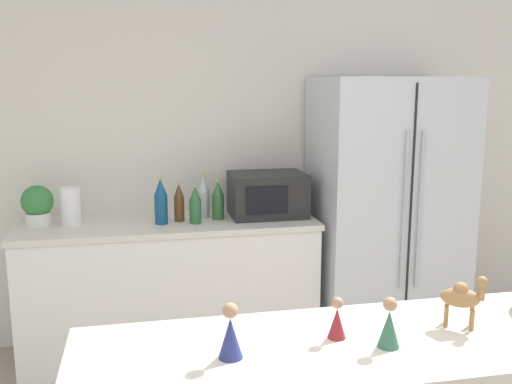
{
  "coord_description": "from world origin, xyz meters",
  "views": [
    {
      "loc": [
        -0.59,
        -1.12,
        1.74
      ],
      "look_at": [
        -0.07,
        1.35,
        1.26
      ],
      "focal_mm": 40.0,
      "sensor_mm": 36.0,
      "label": 1
    }
  ],
  "objects": [
    {
      "name": "wise_man_figurine_blue",
      "position": [
        -0.05,
        0.33,
        1.07
      ],
      "size": [
        0.05,
        0.05,
        0.12
      ],
      "color": "maroon",
      "rests_on": "bar_counter"
    },
    {
      "name": "paper_towel_roll",
      "position": [
        -1.0,
        2.42,
        1.0
      ],
      "size": [
        0.12,
        0.12,
        0.23
      ],
      "color": "white",
      "rests_on": "back_counter"
    },
    {
      "name": "potted_plant",
      "position": [
        -1.2,
        2.45,
        1.02
      ],
      "size": [
        0.19,
        0.19,
        0.25
      ],
      "color": "silver",
      "rests_on": "back_counter"
    },
    {
      "name": "refrigerator",
      "position": [
        1.02,
        2.34,
        0.89
      ],
      "size": [
        0.94,
        0.71,
        1.78
      ],
      "color": "silver",
      "rests_on": "ground_plane"
    },
    {
      "name": "back_bottle_2",
      "position": [
        -0.46,
        2.34,
        1.03
      ],
      "size": [
        0.08,
        0.08,
        0.29
      ],
      "color": "navy",
      "rests_on": "back_counter"
    },
    {
      "name": "wise_man_figurine_crimson",
      "position": [
        -0.36,
        0.28,
        1.08
      ],
      "size": [
        0.07,
        0.07,
        0.15
      ],
      "color": "navy",
      "rests_on": "bar_counter"
    },
    {
      "name": "camel_figurine",
      "position": [
        0.35,
        0.33,
        1.11
      ],
      "size": [
        0.13,
        0.11,
        0.17
      ],
      "color": "olive",
      "rests_on": "bar_counter"
    },
    {
      "name": "back_bottle_1",
      "position": [
        -0.19,
        2.47,
        1.02
      ],
      "size": [
        0.08,
        0.08,
        0.28
      ],
      "color": "#B2B7BC",
      "rests_on": "back_counter"
    },
    {
      "name": "back_bottle_3",
      "position": [
        -0.35,
        2.38,
        1.01
      ],
      "size": [
        0.06,
        0.06,
        0.25
      ],
      "color": "brown",
      "rests_on": "back_counter"
    },
    {
      "name": "microwave",
      "position": [
        0.22,
        2.42,
        1.03
      ],
      "size": [
        0.48,
        0.37,
        0.28
      ],
      "color": "black",
      "rests_on": "back_counter"
    },
    {
      "name": "back_counter",
      "position": [
        -0.41,
        2.4,
        0.45
      ],
      "size": [
        1.85,
        0.63,
        0.89
      ],
      "color": "white",
      "rests_on": "ground_plane"
    },
    {
      "name": "back_bottle_4",
      "position": [
        -0.26,
        2.3,
        1.0
      ],
      "size": [
        0.07,
        0.07,
        0.24
      ],
      "color": "#2D6033",
      "rests_on": "back_counter"
    },
    {
      "name": "back_bottle_0",
      "position": [
        -0.1,
        2.39,
        1.01
      ],
      "size": [
        0.08,
        0.08,
        0.25
      ],
      "color": "#2D6033",
      "rests_on": "back_counter"
    },
    {
      "name": "wise_man_figurine_purple",
      "position": [
        0.08,
        0.25,
        1.08
      ],
      "size": [
        0.06,
        0.06,
        0.15
      ],
      "color": "#33664C",
      "rests_on": "bar_counter"
    },
    {
      "name": "wall_back",
      "position": [
        0.0,
        2.73,
        1.27
      ],
      "size": [
        8.0,
        0.06,
        2.55
      ],
      "color": "silver",
      "rests_on": "ground_plane"
    }
  ]
}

